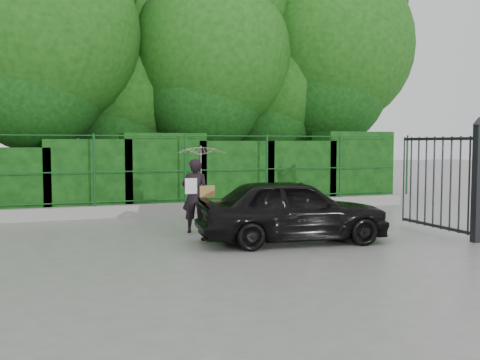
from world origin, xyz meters
name	(u,v)px	position (x,y,z in m)	size (l,w,h in m)	color
ground	(223,246)	(0.00, 0.00, 0.00)	(80.00, 80.00, 0.00)	gray
kerb	(171,209)	(0.00, 4.50, 0.15)	(14.00, 0.25, 0.30)	#9E9E99
fence	(179,169)	(0.22, 4.50, 1.20)	(14.13, 0.06, 1.80)	#114319
hedge	(168,174)	(0.16, 5.50, 0.99)	(14.20, 1.20, 2.21)	black
trees	(183,56)	(1.14, 7.74, 4.62)	(17.10, 6.15, 8.08)	black
gate	(459,178)	(4.60, -0.72, 1.19)	(0.22, 2.33, 2.36)	black
woman	(200,174)	(0.02, 1.66, 1.21)	(1.00, 1.02, 1.83)	black
car	(292,210)	(1.36, -0.02, 0.61)	(1.44, 3.58, 1.22)	black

